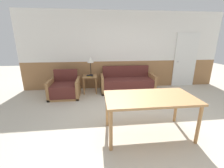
{
  "coord_description": "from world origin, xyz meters",
  "views": [
    {
      "loc": [
        -1.03,
        -2.79,
        1.79
      ],
      "look_at": [
        -0.58,
        1.2,
        0.56
      ],
      "focal_mm": 24.0,
      "sensor_mm": 36.0,
      "label": 1
    }
  ],
  "objects": [
    {
      "name": "dining_table",
      "position": [
        -0.05,
        -0.35,
        0.69
      ],
      "size": [
        1.64,
        0.87,
        0.77
      ],
      "color": "#B27F4C",
      "rests_on": "ground_plane"
    },
    {
      "name": "wall_back",
      "position": [
        0.0,
        2.63,
        1.35
      ],
      "size": [
        7.2,
        0.06,
        2.7
      ],
      "color": "#996B42",
      "rests_on": "ground_plane"
    },
    {
      "name": "couch",
      "position": [
        0.07,
        2.17,
        0.27
      ],
      "size": [
        1.84,
        0.78,
        0.84
      ],
      "color": "#9E7042",
      "rests_on": "ground_plane"
    },
    {
      "name": "entry_door",
      "position": [
        2.38,
        2.57,
        1.0
      ],
      "size": [
        0.88,
        0.09,
        1.99
      ],
      "color": "white",
      "rests_on": "ground_plane"
    },
    {
      "name": "armchair",
      "position": [
        -2.01,
        1.84,
        0.26
      ],
      "size": [
        0.92,
        0.82,
        0.82
      ],
      "rotation": [
        0.0,
        0.0,
        0.08
      ],
      "color": "#9E7042",
      "rests_on": "ground_plane"
    },
    {
      "name": "table_lamp",
      "position": [
        -1.18,
        2.25,
        1.08
      ],
      "size": [
        0.21,
        0.21,
        0.62
      ],
      "color": "black",
      "rests_on": "side_table"
    },
    {
      "name": "book_stack",
      "position": [
        -1.22,
        2.08,
        0.61
      ],
      "size": [
        0.21,
        0.13,
        0.04
      ],
      "color": "gold",
      "rests_on": "side_table"
    },
    {
      "name": "side_table",
      "position": [
        -1.22,
        2.17,
        0.47
      ],
      "size": [
        0.46,
        0.46,
        0.58
      ],
      "color": "#9E7042",
      "rests_on": "ground_plane"
    },
    {
      "name": "ground_plane",
      "position": [
        0.0,
        0.0,
        0.0
      ],
      "size": [
        16.0,
        16.0,
        0.0
      ],
      "primitive_type": "plane",
      "color": "beige"
    }
  ]
}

